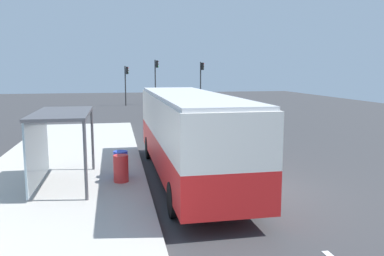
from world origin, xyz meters
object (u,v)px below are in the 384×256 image
at_px(sedan_near, 175,99).
at_px(recycling_bin_blue, 121,164).
at_px(traffic_light_far_side, 126,79).
at_px(sedan_far, 165,94).
at_px(traffic_light_median, 156,75).
at_px(recycling_bin_red, 121,168).
at_px(traffic_light_near_side, 201,76).
at_px(bus_shelter, 53,129).
at_px(white_van, 191,101).
at_px(bus, 188,131).

relative_size(sedan_near, recycling_bin_blue, 4.73).
height_order(recycling_bin_blue, traffic_light_far_side, traffic_light_far_side).
xyz_separation_m(sedan_far, traffic_light_median, (-1.91, -7.24, 2.67)).
xyz_separation_m(recycling_bin_red, traffic_light_near_side, (9.70, 31.61, 2.65)).
bearing_deg(recycling_bin_blue, bus_shelter, -164.08).
distance_m(traffic_light_far_side, traffic_light_median, 3.61).
bearing_deg(sedan_far, recycling_bin_blue, -99.29).
height_order(sedan_far, recycling_bin_red, sedan_far).
relative_size(white_van, bus_shelter, 1.31).
distance_m(white_van, traffic_light_near_side, 11.60).
xyz_separation_m(traffic_light_near_side, bus_shelter, (-11.91, -31.54, -1.21)).
relative_size(bus, traffic_light_median, 2.11).
distance_m(bus, recycling_bin_red, 2.80).
xyz_separation_m(bus, traffic_light_near_side, (7.21, 31.12, 1.47)).
bearing_deg(bus, traffic_light_far_side, 92.48).
bearing_deg(white_van, traffic_light_far_side, 114.26).
bearing_deg(traffic_light_near_side, recycling_bin_red, -107.06).
height_order(bus, sedan_far, bus).
distance_m(bus, sedan_far, 40.18).
xyz_separation_m(traffic_light_far_side, bus_shelter, (-3.32, -32.34, -0.92)).
xyz_separation_m(bus, sedan_near, (4.02, 30.58, -1.05)).
distance_m(traffic_light_near_side, traffic_light_median, 5.35).
height_order(sedan_near, recycling_bin_red, sedan_near).
distance_m(sedan_far, traffic_light_median, 7.95).
distance_m(recycling_bin_red, recycling_bin_blue, 0.70).
bearing_deg(recycling_bin_red, recycling_bin_blue, 90.00).
distance_m(traffic_light_median, bus_shelter, 33.86).
relative_size(traffic_light_median, bus_shelter, 1.31).
height_order(sedan_near, bus_shelter, bus_shelter).
bearing_deg(recycling_bin_blue, sedan_far, 80.71).
bearing_deg(recycling_bin_blue, recycling_bin_red, -90.00).
bearing_deg(bus, recycling_bin_red, -168.91).
xyz_separation_m(traffic_light_median, bus_shelter, (-6.81, -33.14, -1.37)).
xyz_separation_m(recycling_bin_blue, bus_shelter, (-2.21, -0.63, 1.44)).
relative_size(sedan_near, sedan_far, 1.01).
relative_size(sedan_far, recycling_bin_blue, 4.70).
bearing_deg(traffic_light_near_side, sedan_far, 109.89).
height_order(bus, bus_shelter, bus).
distance_m(sedan_far, traffic_light_near_side, 9.73).
bearing_deg(sedan_far, traffic_light_far_side, -123.87).
xyz_separation_m(traffic_light_near_side, traffic_light_far_side, (-8.59, 0.80, -0.29)).
relative_size(sedan_near, traffic_light_near_side, 0.90).
xyz_separation_m(white_van, traffic_light_median, (-1.80, 12.55, 2.12)).
bearing_deg(traffic_light_median, traffic_light_far_side, -167.09).
bearing_deg(traffic_light_median, white_van, -81.82).
bearing_deg(traffic_light_near_side, recycling_bin_blue, -107.42).
height_order(white_van, traffic_light_near_side, traffic_light_near_side).
relative_size(recycling_bin_red, bus_shelter, 0.24).
height_order(sedan_far, bus_shelter, bus_shelter).
bearing_deg(bus, white_van, 79.03).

